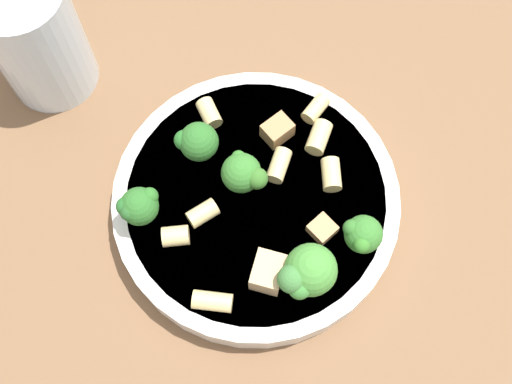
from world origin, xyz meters
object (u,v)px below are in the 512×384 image
object	(u,v)px
chicken_chunk_1	(322,229)
rigatoni_1	(203,213)
broccoli_floret_3	(243,173)
rigatoni_7	(316,109)
rigatoni_0	(212,301)
rigatoni_6	(176,236)
rigatoni_3	(209,113)
broccoli_floret_0	(138,206)
drinking_glass	(39,44)
rigatoni_5	(279,165)
pasta_bowl	(256,202)
rigatoni_4	(331,174)
chicken_chunk_2	(277,130)
broccoli_floret_2	(308,272)
broccoli_floret_4	(198,142)
rigatoni_2	(319,137)
chicken_chunk_0	(268,272)
broccoli_floret_1	(362,235)

from	to	relation	value
chicken_chunk_1	rigatoni_1	bearing A→B (deg)	-90.75
broccoli_floret_3	rigatoni_7	distance (m)	0.09
rigatoni_0	rigatoni_6	world-z (taller)	rigatoni_6
rigatoni_3	chicken_chunk_1	size ratio (longest dim) A/B	1.28
broccoli_floret_0	broccoli_floret_3	bearing A→B (deg)	117.15
broccoli_floret_0	drinking_glass	size ratio (longest dim) A/B	0.34
rigatoni_1	rigatoni_5	bearing A→B (deg)	130.94
broccoli_floret_3	rigatoni_5	xyz separation A→B (m)	(-0.02, 0.03, -0.01)
rigatoni_7	drinking_glass	distance (m)	0.24
rigatoni_0	pasta_bowl	bearing A→B (deg)	166.00
broccoli_floret_0	chicken_chunk_1	world-z (taller)	broccoli_floret_0
rigatoni_4	chicken_chunk_2	world-z (taller)	chicken_chunk_2
broccoli_floret_3	broccoli_floret_2	bearing A→B (deg)	37.42
rigatoni_0	rigatoni_4	world-z (taller)	same
broccoli_floret_4	rigatoni_3	size ratio (longest dim) A/B	1.65
rigatoni_2	rigatoni_7	world-z (taller)	rigatoni_2
rigatoni_1	chicken_chunk_1	size ratio (longest dim) A/B	1.28
broccoli_floret_0	drinking_glass	bearing A→B (deg)	-140.79
rigatoni_4	chicken_chunk_0	world-z (taller)	chicken_chunk_0
rigatoni_4	rigatoni_5	bearing A→B (deg)	-94.44
broccoli_floret_2	rigatoni_3	xyz separation A→B (m)	(-0.13, -0.09, -0.02)
broccoli_floret_3	chicken_chunk_2	bearing A→B (deg)	153.57
rigatoni_1	broccoli_floret_2	bearing A→B (deg)	63.44
pasta_bowl	drinking_glass	distance (m)	0.22
chicken_chunk_0	pasta_bowl	bearing A→B (deg)	-165.50
rigatoni_4	drinking_glass	size ratio (longest dim) A/B	0.22
rigatoni_0	chicken_chunk_0	bearing A→B (deg)	123.56
broccoli_floret_2	broccoli_floret_1	bearing A→B (deg)	132.20
broccoli_floret_4	chicken_chunk_2	distance (m)	0.07
drinking_glass	rigatoni_7	bearing A→B (deg)	83.55
rigatoni_1	chicken_chunk_0	distance (m)	0.07
broccoli_floret_2	rigatoni_0	xyz separation A→B (m)	(0.02, -0.07, -0.02)
pasta_bowl	rigatoni_2	world-z (taller)	rigatoni_2
chicken_chunk_2	rigatoni_4	bearing A→B (deg)	54.48
rigatoni_6	chicken_chunk_1	bearing A→B (deg)	100.00
rigatoni_0	rigatoni_5	xyz separation A→B (m)	(-0.11, 0.04, 0.00)
rigatoni_1	chicken_chunk_0	size ratio (longest dim) A/B	0.85
rigatoni_1	rigatoni_4	distance (m)	0.11
rigatoni_1	rigatoni_6	xyz separation A→B (m)	(0.02, -0.02, 0.00)
broccoli_floret_0	rigatoni_5	world-z (taller)	broccoli_floret_0
pasta_bowl	rigatoni_0	world-z (taller)	rigatoni_0
broccoli_floret_4	rigatoni_5	xyz separation A→B (m)	(0.01, 0.06, -0.02)
broccoli_floret_2	rigatoni_4	world-z (taller)	broccoli_floret_2
rigatoni_6	chicken_chunk_1	xyz separation A→B (m)	(-0.02, 0.11, -0.00)
broccoli_floret_2	chicken_chunk_1	bearing A→B (deg)	167.12
broccoli_floret_3	broccoli_floret_0	bearing A→B (deg)	-62.85
pasta_bowl	rigatoni_7	size ratio (longest dim) A/B	9.49
rigatoni_6	chicken_chunk_0	xyz separation A→B (m)	(0.02, 0.07, 0.00)
chicken_chunk_2	rigatoni_7	bearing A→B (deg)	130.05
rigatoni_5	broccoli_floret_0	bearing A→B (deg)	-62.14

